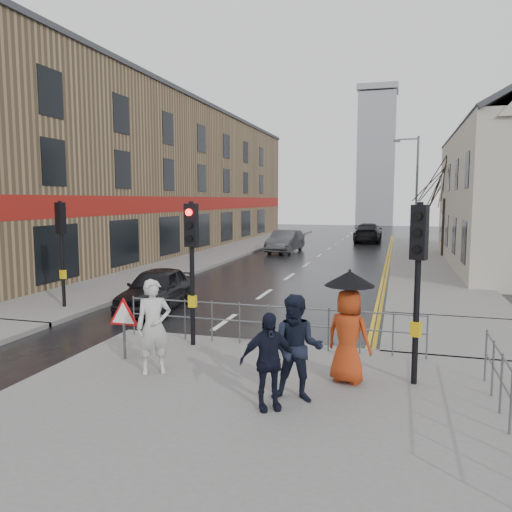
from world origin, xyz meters
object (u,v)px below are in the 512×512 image
Objects in this scene: pedestrian_a at (154,327)px; pedestrian_d at (268,361)px; car_mid at (285,241)px; car_parked at (157,289)px; pedestrian_with_umbrella at (349,323)px; pedestrian_b at (297,348)px.

pedestrian_d is (2.61, -1.04, -0.13)m from pedestrian_a.
pedestrian_a is 24.40m from car_mid.
car_parked is (-5.55, 6.85, -0.27)m from pedestrian_d.
pedestrian_a is 2.81m from pedestrian_d.
car_mid is at bearing 72.11° from pedestrian_d.
pedestrian_with_umbrella is at bearing 24.34° from pedestrian_d.
pedestrian_a is at bearing -80.22° from car_mid.
pedestrian_a reaches higher than car_parked.
pedestrian_with_umbrella is at bearing 52.49° from pedestrian_b.
pedestrian_b is at bearing -123.23° from pedestrian_with_umbrella.
pedestrian_a is 0.47× the size of car_parked.
pedestrian_b is at bearing -43.54° from pedestrian_a.
pedestrian_with_umbrella is 1.31× the size of pedestrian_d.
pedestrian_a is 0.88× the size of pedestrian_with_umbrella.
car_parked is 18.43m from car_mid.
pedestrian_a is 1.02× the size of pedestrian_b.
pedestrian_b is at bearing -73.64° from car_mid.
pedestrian_d is (-0.40, -0.45, -0.11)m from pedestrian_b.
pedestrian_with_umbrella is at bearing -71.33° from car_mid.
pedestrian_d is at bearing -135.68° from pedestrian_b.
car_mid is at bearing 98.86° from pedestrian_b.
pedestrian_b is 8.74m from car_parked.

